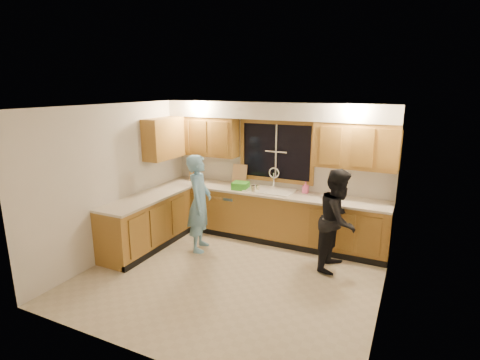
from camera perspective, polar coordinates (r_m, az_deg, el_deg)
name	(u,v)px	position (r m, az deg, el deg)	size (l,w,h in m)	color
floor	(230,276)	(5.78, -1.54, -14.48)	(4.20, 4.20, 0.00)	#BDAE91
ceiling	(229,107)	(5.08, -1.73, 11.11)	(4.20, 4.20, 0.00)	white
wall_back	(276,170)	(6.99, 5.49, 1.51)	(4.20, 4.20, 0.00)	silver
wall_left	(116,181)	(6.50, -18.34, -0.11)	(3.80, 3.80, 0.00)	silver
wall_right	(388,218)	(4.76, 21.57, -5.45)	(3.80, 3.80, 0.00)	silver
base_cabinets_back	(269,216)	(6.94, 4.48, -5.52)	(4.20, 0.60, 0.88)	olive
base_cabinets_left	(147,223)	(6.79, -13.93, -6.37)	(0.60, 1.90, 0.88)	olive
countertop_back	(269,192)	(6.79, 4.51, -1.89)	(4.20, 0.63, 0.04)	beige
countertop_left	(146,198)	(6.63, -14.06, -2.66)	(0.63, 1.90, 0.04)	beige
upper_cabinets_left	(205,136)	(7.35, -5.41, 6.69)	(1.35, 0.33, 0.75)	olive
upper_cabinets_right	(356,146)	(6.38, 17.23, 5.00)	(1.35, 0.33, 0.75)	olive
upper_cabinets_return	(164,138)	(7.12, -11.51, 6.24)	(0.33, 0.90, 0.75)	olive
soffit	(274,111)	(6.67, 5.19, 10.48)	(4.20, 0.35, 0.30)	beige
window_frame	(276,152)	(6.91, 5.54, 4.33)	(1.44, 0.03, 1.14)	black
sink	(270,194)	(6.81, 4.56, -2.14)	(0.86, 0.52, 0.57)	white
dishwasher	(228,211)	(7.27, -1.83, -4.81)	(0.60, 0.56, 0.82)	silver
stove	(125,234)	(6.39, -17.19, -7.81)	(0.58, 0.75, 0.90)	silver
man	(199,203)	(6.41, -6.21, -3.52)	(0.61, 0.40, 1.67)	#689FC4
woman	(338,220)	(5.92, 14.70, -5.88)	(0.77, 0.60, 1.58)	black
knife_block	(193,175)	(7.58, -7.24, 0.70)	(0.11, 0.09, 0.21)	olive
cutting_board	(240,174)	(7.21, -0.06, 0.87)	(0.29, 0.02, 0.39)	tan
dish_crate	(240,186)	(6.89, 0.07, -0.87)	(0.28, 0.26, 0.13)	green
soap_bottle	(306,187)	(6.72, 9.97, -1.12)	(0.09, 0.10, 0.21)	pink
bowl	(328,196)	(6.53, 13.20, -2.46)	(0.20, 0.20, 0.05)	silver
can_left	(258,188)	(6.77, 2.71, -1.23)	(0.06, 0.06, 0.11)	beige
can_right	(253,189)	(6.67, 2.04, -1.39)	(0.07, 0.07, 0.13)	beige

